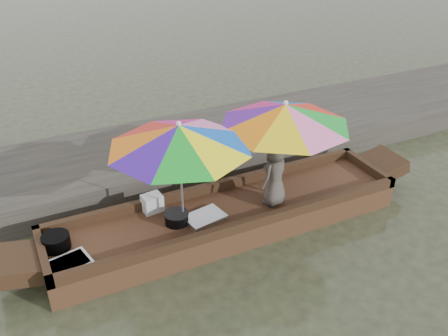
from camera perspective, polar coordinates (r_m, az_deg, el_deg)
name	(u,v)px	position (r m, az deg, el deg)	size (l,w,h in m)	color
water	(227,229)	(7.57, 0.33, -6.94)	(80.00, 80.00, 0.00)	#2B3020
dock	(174,153)	(9.16, -5.75, 1.74)	(22.00, 2.20, 0.50)	#2D2B26
boat_hull	(227,219)	(7.46, 0.34, -5.86)	(5.31, 1.20, 0.35)	black
cooking_pot	(56,242)	(6.94, -18.64, -7.98)	(0.37, 0.37, 0.19)	black
tray_crayfish	(68,265)	(6.59, -17.44, -10.58)	(0.56, 0.39, 0.09)	silver
tray_scallop	(205,218)	(7.15, -2.23, -5.68)	(0.56, 0.39, 0.06)	silver
charcoal_grill	(177,218)	(7.07, -5.44, -5.75)	(0.33, 0.33, 0.16)	black
supply_bag	(152,203)	(7.34, -8.20, -3.99)	(0.28, 0.22, 0.26)	silver
vendor	(275,174)	(7.29, 5.86, -0.69)	(0.49, 0.32, 1.00)	#47413B
umbrella_bow	(181,174)	(6.72, -4.94, -0.72)	(1.94, 1.94, 1.55)	pink
umbrella_stern	(283,150)	(7.36, 6.72, 2.03)	(1.91, 1.91, 1.55)	red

